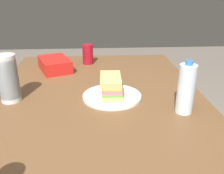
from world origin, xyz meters
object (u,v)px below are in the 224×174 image
dining_table (97,120)px  paper_plate (112,96)px  chip_bag (55,64)px  plastic_cup_stack (8,78)px  water_bottle_tall (186,89)px  soda_can_red (88,54)px  sandwich (112,86)px

dining_table → paper_plate: paper_plate is taller
chip_bag → plastic_cup_stack: size_ratio=1.13×
plastic_cup_stack → chip_bag: bearing=-17.7°
chip_bag → water_bottle_tall: (-0.55, -0.58, 0.06)m
dining_table → chip_bag: 0.51m
chip_bag → dining_table: bearing=-173.2°
dining_table → paper_plate: bearing=-63.1°
paper_plate → water_bottle_tall: 0.32m
paper_plate → water_bottle_tall: water_bottle_tall is taller
paper_plate → dining_table: bearing=116.9°
paper_plate → chip_bag: chip_bag is taller
soda_can_red → water_bottle_tall: 0.77m
dining_table → sandwich: size_ratio=7.90×
paper_plate → sandwich: size_ratio=1.40×
sandwich → plastic_cup_stack: plastic_cup_stack is taller
sandwich → chip_bag: 0.50m
dining_table → paper_plate: (0.04, -0.07, 0.10)m
sandwich → plastic_cup_stack: size_ratio=0.91×
soda_can_red → chip_bag: bearing=121.4°
dining_table → chip_bag: bearing=28.8°
sandwich → water_bottle_tall: size_ratio=0.88×
chip_bag → plastic_cup_stack: (-0.40, 0.13, 0.07)m
soda_can_red → sandwich: bearing=-167.1°
sandwich → water_bottle_tall: (-0.16, -0.27, 0.05)m
sandwich → water_bottle_tall: bearing=-119.6°
plastic_cup_stack → dining_table: bearing=-95.1°
chip_bag → water_bottle_tall: size_ratio=1.10×
dining_table → water_bottle_tall: (-0.12, -0.34, 0.19)m
sandwich → chip_bag: bearing=37.8°
sandwich → dining_table: bearing=120.0°
dining_table → chip_bag: (0.43, 0.24, 0.13)m
dining_table → plastic_cup_stack: size_ratio=7.20×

